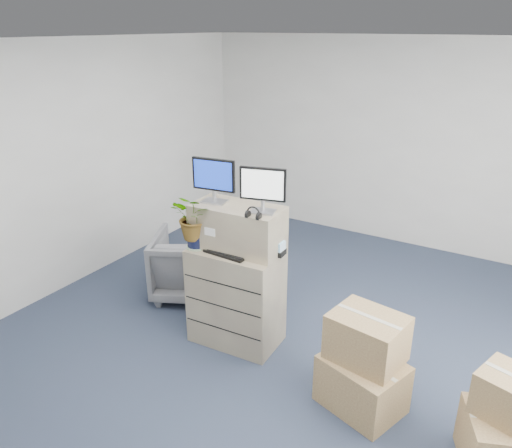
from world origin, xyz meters
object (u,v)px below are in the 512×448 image
at_px(keyboard, 227,253).
at_px(water_bottle, 247,237).
at_px(filing_cabinet_lower, 236,296).
at_px(monitor_left, 214,178).
at_px(potted_plant, 195,223).
at_px(monitor_right, 263,188).
at_px(office_chair, 191,261).

distance_m(keyboard, water_bottle, 0.24).
height_order(filing_cabinet_lower, water_bottle, water_bottle).
distance_m(monitor_left, keyboard, 0.69).
xyz_separation_m(filing_cabinet_lower, potted_plant, (-0.35, -0.14, 0.73)).
bearing_deg(keyboard, filing_cabinet_lower, 85.41).
xyz_separation_m(monitor_right, keyboard, (-0.29, -0.14, -0.63)).
distance_m(filing_cabinet_lower, water_bottle, 0.62).
distance_m(monitor_right, potted_plant, 0.76).
bearing_deg(potted_plant, water_bottle, 25.27).
bearing_deg(filing_cabinet_lower, monitor_right, 2.38).
bearing_deg(potted_plant, keyboard, 3.65).
bearing_deg(monitor_right, office_chair, 143.85).
distance_m(filing_cabinet_lower, monitor_right, 1.17).
bearing_deg(filing_cabinet_lower, monitor_left, 171.44).
height_order(filing_cabinet_lower, potted_plant, potted_plant).
distance_m(filing_cabinet_lower, keyboard, 0.51).
bearing_deg(monitor_right, keyboard, -169.34).
bearing_deg(filing_cabinet_lower, water_bottle, 35.48).
xyz_separation_m(monitor_left, potted_plant, (-0.11, -0.16, -0.40)).
bearing_deg(water_bottle, monitor_left, -171.90).
xyz_separation_m(monitor_left, office_chair, (-0.71, 0.47, -1.21)).
bearing_deg(monitor_right, monitor_left, 165.16).
distance_m(keyboard, potted_plant, 0.41).
relative_size(keyboard, office_chair, 0.52).
relative_size(filing_cabinet_lower, monitor_left, 2.35).
height_order(keyboard, office_chair, keyboard).
bearing_deg(monitor_right, water_bottle, 151.61).
bearing_deg(keyboard, monitor_left, 151.61).
relative_size(monitor_right, water_bottle, 1.61).
height_order(potted_plant, office_chair, potted_plant).
bearing_deg(water_bottle, office_chair, 157.66).
bearing_deg(water_bottle, filing_cabinet_lower, -141.52).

